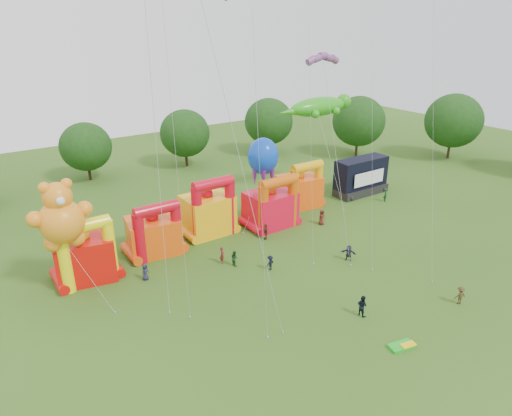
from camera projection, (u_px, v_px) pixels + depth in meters
ground at (419, 367)px, 33.10m from camera, size 160.00×160.00×0.00m
tree_ring at (414, 295)px, 30.55m from camera, size 119.38×121.44×12.07m
bouncy_castle_0 at (85, 255)px, 43.33m from camera, size 5.96×5.13×6.70m
bouncy_castle_1 at (154, 233)px, 48.33m from camera, size 5.92×5.05×6.11m
bouncy_castle_2 at (209, 212)px, 52.65m from camera, size 5.46×4.39×7.14m
bouncy_castle_3 at (272, 206)px, 54.70m from camera, size 5.60×4.52×6.60m
bouncy_castle_4 at (300, 189)px, 60.42m from camera, size 5.72×4.83×6.45m
stage_trailer at (361, 177)px, 64.88m from camera, size 8.19×3.23×5.24m
teddy_bear_kite at (73, 243)px, 39.69m from camera, size 5.55×7.76×10.91m
gecko_kite at (326, 141)px, 61.40m from camera, size 12.38×9.83×13.67m
octopus_kite at (258, 181)px, 54.56m from camera, size 6.42×4.31×10.46m
parafoil_kites at (243, 168)px, 34.97m from camera, size 21.63×11.67×28.20m
diamond_kites at (310, 106)px, 38.51m from camera, size 24.27×15.67×36.63m
folded_kite_bundle at (402, 346)px, 34.99m from camera, size 2.16×1.41×0.31m
spectator_0 at (145, 272)px, 43.79m from camera, size 0.97×0.83×1.68m
spectator_1 at (222, 255)px, 46.73m from camera, size 0.68×0.81×1.88m
spectator_2 at (234, 258)px, 46.38m from camera, size 0.68×0.84×1.64m
spectator_3 at (270, 263)px, 45.54m from camera, size 1.13×0.82×1.58m
spectator_4 at (266, 232)px, 51.83m from camera, size 0.93×1.19×1.88m
spectator_5 at (349, 253)px, 47.31m from camera, size 1.32×1.62×1.74m
spectator_6 at (322, 217)px, 55.54m from camera, size 0.94×0.62×1.91m
spectator_7 at (385, 195)px, 62.59m from camera, size 0.77×0.80×1.85m
spectator_8 at (362, 306)px, 38.51m from camera, size 0.80×0.98×1.89m
spectator_9 at (460, 295)px, 40.12m from camera, size 1.23×0.93×1.69m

